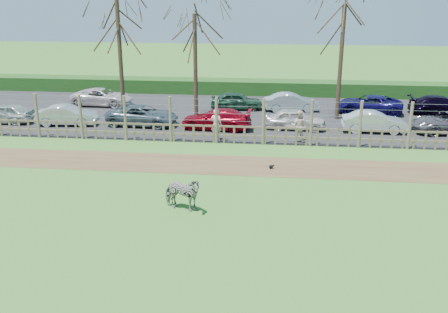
# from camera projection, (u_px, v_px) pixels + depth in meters

# --- Properties ---
(ground) EXTENTS (120.00, 120.00, 0.00)m
(ground) POSITION_uv_depth(u_px,v_px,m) (192.00, 203.00, 19.42)
(ground) COLOR #59A33D
(ground) RESTS_ON ground
(dirt_strip) EXTENTS (34.00, 2.80, 0.01)m
(dirt_strip) POSITION_uv_depth(u_px,v_px,m) (208.00, 164.00, 23.66)
(dirt_strip) COLOR brown
(dirt_strip) RESTS_ON ground
(asphalt) EXTENTS (44.00, 13.00, 0.04)m
(asphalt) POSITION_uv_depth(u_px,v_px,m) (229.00, 114.00, 33.08)
(asphalt) COLOR #232326
(asphalt) RESTS_ON ground
(hedge) EXTENTS (46.00, 2.00, 1.10)m
(hedge) POSITION_uv_depth(u_px,v_px,m) (237.00, 87.00, 39.51)
(hedge) COLOR #1E4716
(hedge) RESTS_ON ground
(fence) EXTENTS (30.16, 0.16, 2.50)m
(fence) POSITION_uv_depth(u_px,v_px,m) (217.00, 129.00, 26.71)
(fence) COLOR brown
(fence) RESTS_ON ground
(tree_left) EXTENTS (4.80, 4.80, 7.88)m
(tree_left) POSITION_uv_depth(u_px,v_px,m) (118.00, 29.00, 30.08)
(tree_left) COLOR #3D2B1E
(tree_left) RESTS_ON ground
(tree_mid) EXTENTS (4.80, 4.80, 6.83)m
(tree_mid) POSITION_uv_depth(u_px,v_px,m) (195.00, 41.00, 30.80)
(tree_mid) COLOR #3D2B1E
(tree_mid) RESTS_ON ground
(tree_right) EXTENTS (4.80, 4.80, 7.35)m
(tree_right) POSITION_uv_depth(u_px,v_px,m) (343.00, 35.00, 30.24)
(tree_right) COLOR #3D2B1E
(tree_right) RESTS_ON ground
(zebra) EXTENTS (1.72, 1.13, 1.34)m
(zebra) POSITION_uv_depth(u_px,v_px,m) (182.00, 194.00, 18.55)
(zebra) COLOR gray
(zebra) RESTS_ON ground
(visitor_a) EXTENTS (0.70, 0.54, 1.72)m
(visitor_a) POSITION_uv_depth(u_px,v_px,m) (216.00, 125.00, 27.15)
(visitor_a) COLOR beige
(visitor_a) RESTS_ON asphalt
(visitor_b) EXTENTS (0.95, 0.81, 1.72)m
(visitor_b) POSITION_uv_depth(u_px,v_px,m) (299.00, 126.00, 26.82)
(visitor_b) COLOR beige
(visitor_b) RESTS_ON asphalt
(crow) EXTENTS (0.25, 0.19, 0.20)m
(crow) POSITION_uv_depth(u_px,v_px,m) (271.00, 167.00, 23.07)
(crow) COLOR black
(crow) RESTS_ON ground
(car_0) EXTENTS (3.55, 1.48, 1.20)m
(car_0) POSITION_uv_depth(u_px,v_px,m) (5.00, 113.00, 30.73)
(car_0) COLOR #B3BEB3
(car_0) RESTS_ON asphalt
(car_1) EXTENTS (3.76, 1.65, 1.20)m
(car_1) POSITION_uv_depth(u_px,v_px,m) (67.00, 115.00, 30.25)
(car_1) COLOR silver
(car_1) RESTS_ON asphalt
(car_2) EXTENTS (4.45, 2.28, 1.20)m
(car_2) POSITION_uv_depth(u_px,v_px,m) (142.00, 115.00, 30.21)
(car_2) COLOR #4D5F6A
(car_2) RESTS_ON asphalt
(car_3) EXTENTS (4.26, 2.03, 1.20)m
(car_3) POSITION_uv_depth(u_px,v_px,m) (216.00, 119.00, 29.37)
(car_3) COLOR maroon
(car_3) RESTS_ON asphalt
(car_4) EXTENTS (3.60, 1.62, 1.20)m
(car_4) POSITION_uv_depth(u_px,v_px,m) (296.00, 119.00, 29.34)
(car_4) COLOR silver
(car_4) RESTS_ON asphalt
(car_5) EXTENTS (3.67, 1.35, 1.20)m
(car_5) POSITION_uv_depth(u_px,v_px,m) (374.00, 122.00, 28.73)
(car_5) COLOR silver
(car_5) RESTS_ON asphalt
(car_8) EXTENTS (4.40, 2.18, 1.20)m
(car_8) POSITION_uv_depth(u_px,v_px,m) (102.00, 97.00, 35.39)
(car_8) COLOR silver
(car_8) RESTS_ON asphalt
(car_10) EXTENTS (3.64, 1.75, 1.20)m
(car_10) POSITION_uv_depth(u_px,v_px,m) (236.00, 101.00, 34.22)
(car_10) COLOR #234A32
(car_10) RESTS_ON asphalt
(car_11) EXTENTS (3.77, 1.69, 1.20)m
(car_11) POSITION_uv_depth(u_px,v_px,m) (291.00, 102.00, 33.79)
(car_11) COLOR #B0C3BE
(car_11) RESTS_ON asphalt
(car_12) EXTENTS (4.53, 2.50, 1.20)m
(car_12) POSITION_uv_depth(u_px,v_px,m) (369.00, 104.00, 33.11)
(car_12) COLOR #140E53
(car_12) RESTS_ON asphalt
(car_13) EXTENTS (4.16, 1.75, 1.20)m
(car_13) POSITION_uv_depth(u_px,v_px,m) (441.00, 105.00, 32.89)
(car_13) COLOR black
(car_13) RESTS_ON asphalt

